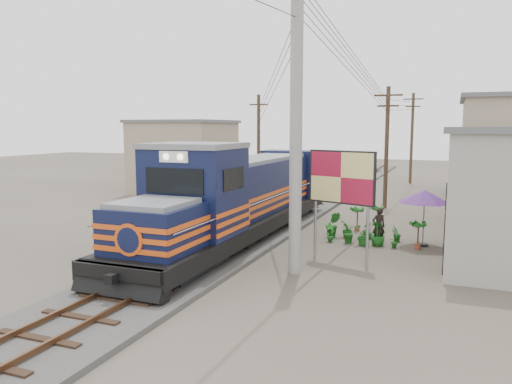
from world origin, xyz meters
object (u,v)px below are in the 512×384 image
at_px(locomotive, 239,199).
at_px(market_umbrella, 425,197).
at_px(billboard, 341,180).
at_px(vendor, 379,226).

bearing_deg(locomotive, market_umbrella, 14.81).
bearing_deg(billboard, market_umbrella, 72.43).
relative_size(locomotive, billboard, 4.16).
distance_m(market_umbrella, vendor, 2.11).
distance_m(billboard, market_umbrella, 4.47).
bearing_deg(billboard, vendor, 92.52).
bearing_deg(market_umbrella, vendor, -166.43).
bearing_deg(locomotive, vendor, 15.19).
relative_size(locomotive, market_umbrella, 6.73).
relative_size(market_umbrella, vendor, 1.59).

